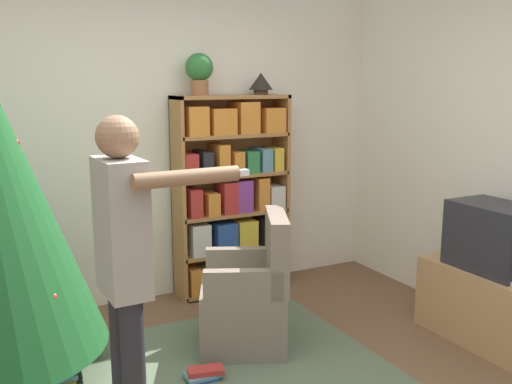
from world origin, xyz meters
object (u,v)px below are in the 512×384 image
(bookshelf, at_px, (233,197))
(potted_plant, at_px, (199,71))
(armchair, at_px, (249,300))
(standing_person, at_px, (125,262))
(television, at_px, (494,237))
(table_lamp, at_px, (261,82))

(bookshelf, height_order, potted_plant, potted_plant)
(armchair, relative_size, potted_plant, 2.80)
(bookshelf, relative_size, standing_person, 1.02)
(television, distance_m, standing_person, 2.54)
(armchair, bearing_deg, table_lamp, 172.97)
(bookshelf, xyz_separation_m, table_lamp, (0.27, 0.01, 0.95))
(bookshelf, bearing_deg, armchair, -109.25)
(standing_person, height_order, table_lamp, table_lamp)
(television, bearing_deg, bookshelf, 124.27)
(television, distance_m, armchair, 1.71)
(bookshelf, xyz_separation_m, television, (1.16, -1.70, -0.07))
(potted_plant, bearing_deg, table_lamp, -0.00)
(armchair, xyz_separation_m, table_lamp, (0.62, 1.01, 1.45))
(television, distance_m, potted_plant, 2.49)
(bookshelf, relative_size, potted_plant, 5.07)
(armchair, bearing_deg, television, 89.92)
(table_lamp, bearing_deg, standing_person, -132.45)
(standing_person, bearing_deg, potted_plant, 146.59)
(potted_plant, distance_m, table_lamp, 0.55)
(television, xyz_separation_m, standing_person, (-2.53, -0.09, 0.23))
(television, xyz_separation_m, armchair, (-1.51, 0.69, -0.42))
(bookshelf, distance_m, standing_person, 2.26)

